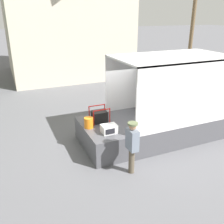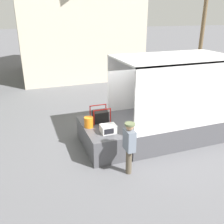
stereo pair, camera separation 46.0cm
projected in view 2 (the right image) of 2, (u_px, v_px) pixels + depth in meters
The scene contains 9 objects.
ground_plane at pixel (119, 144), 9.24m from camera, with size 160.00×160.00×0.00m, color slate.
box_truck at pixel (209, 106), 10.12m from camera, with size 6.60×2.49×3.11m.
tailgate_deck at pixel (102, 137), 8.87m from camera, with size 1.30×2.37×0.86m, color #4C4C51.
microwave at pixel (108, 129), 8.17m from camera, with size 0.50×0.41×0.26m.
portable_generator at pixel (101, 116), 8.99m from camera, with size 0.64×0.53×0.56m.
orange_bucket at pixel (89, 122), 8.55m from camera, with size 0.32×0.32×0.36m.
worker_person at pixel (129, 143), 7.22m from camera, with size 0.30×0.44×1.65m.
house_backdrop at pixel (73, 6), 18.81m from camera, with size 8.86×8.39×9.88m.
utility_pole at pixel (204, 18), 17.31m from camera, with size 1.80×0.28×8.12m.
Camera 2 is at (-3.05, -7.56, 4.52)m, focal length 40.00 mm.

